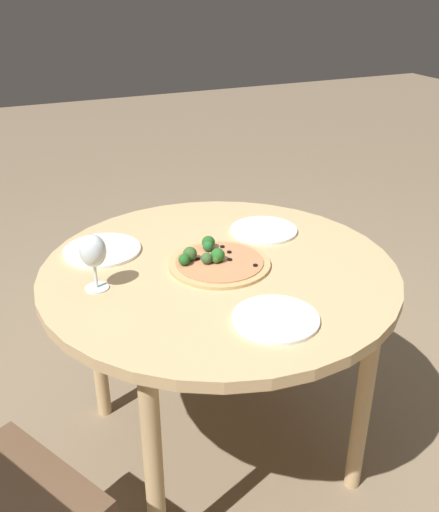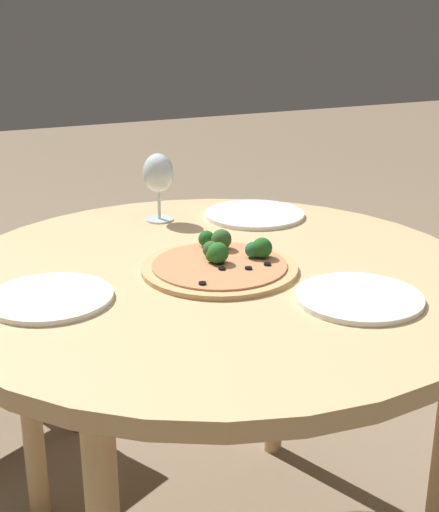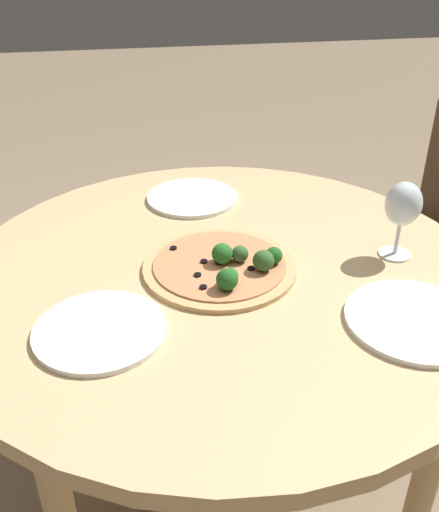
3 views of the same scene
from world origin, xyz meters
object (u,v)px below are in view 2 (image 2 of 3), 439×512
object	(u,v)px
plate_near	(50,298)
plate_far	(359,298)
plate_side	(255,214)
wine_glass	(158,175)
pizza	(221,262)

from	to	relation	value
plate_near	plate_far	distance (m)	0.54
plate_far	plate_side	world-z (taller)	same
wine_glass	plate_near	distance (m)	0.51
wine_glass	plate_near	size ratio (longest dim) A/B	0.73
pizza	plate_near	world-z (taller)	pizza
wine_glass	pizza	bearing A→B (deg)	89.58
pizza	plate_far	size ratio (longest dim) A/B	1.36
pizza	plate_near	bearing A→B (deg)	2.66
pizza	plate_near	xyz separation A→B (m)	(0.34, 0.02, -0.01)
pizza	plate_side	world-z (taller)	pizza
plate_near	plate_far	size ratio (longest dim) A/B	0.99
plate_side	plate_near	bearing A→B (deg)	28.70
pizza	wine_glass	bearing A→B (deg)	-90.42
wine_glass	plate_far	bearing A→B (deg)	104.17
wine_glass	plate_far	world-z (taller)	wine_glass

